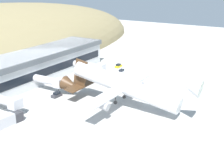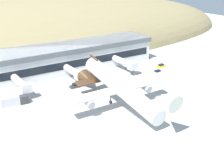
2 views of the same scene
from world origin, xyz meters
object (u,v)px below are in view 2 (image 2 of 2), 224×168
traffic_cone_0 (148,90)px  cargo_airplane (119,87)px  service_car_1 (158,72)px  terminal_building (56,56)px  jetway_2 (126,63)px  service_car_3 (161,66)px  fuel_truck (14,101)px  jetway_0 (21,84)px  jetway_1 (75,72)px  service_car_2 (75,86)px

traffic_cone_0 → cargo_airplane: bearing=-159.2°
service_car_1 → terminal_building: bearing=139.4°
jetway_2 → service_car_3: 17.23m
jetway_2 → fuel_truck: (-47.89, -6.34, -2.54)m
terminal_building → cargo_airplane: (0.10, -45.09, 0.96)m
service_car_1 → cargo_airplane: bearing=-150.6°
jetway_0 → cargo_airplane: size_ratio=0.29×
terminal_building → cargo_airplane: 45.10m
jetway_1 → service_car_3: size_ratio=3.05×
service_car_1 → traffic_cone_0: 18.96m
service_car_3 → traffic_cone_0: size_ratio=6.95×
terminal_building → jetway_1: (-0.44, -17.26, -2.04)m
cargo_airplane → service_car_3: (38.64, 23.37, -6.37)m
jetway_0 → service_car_2: bearing=-12.9°
jetway_0 → jetway_1: (20.31, 0.64, -0.00)m
service_car_1 → fuel_truck: size_ratio=0.50×
jetway_0 → traffic_cone_0: (37.47, -20.88, -3.71)m
jetway_0 → traffic_cone_0: 43.05m
jetway_0 → service_car_2: jetway_0 is taller
service_car_3 → cargo_airplane: bearing=-148.8°
service_car_2 → service_car_3: bearing=0.4°
fuel_truck → traffic_cone_0: (42.41, -14.13, -1.17)m
terminal_building → service_car_3: 44.74m
jetway_1 → fuel_truck: jetway_1 is taller
terminal_building → service_car_3: size_ratio=20.82×
service_car_1 → service_car_3: bearing=38.4°
jetway_0 → terminal_building: bearing=40.8°
terminal_building → jetway_2: bearing=-39.5°
jetway_1 → fuel_truck: 26.44m
jetway_0 → service_car_3: size_ratio=3.34×
jetway_1 → cargo_airplane: (0.54, -27.83, 3.00)m
traffic_cone_0 → service_car_3: bearing=37.8°
jetway_2 → service_car_1: (9.57, -8.94, -3.33)m
terminal_building → cargo_airplane: size_ratio=1.82×
jetway_0 → fuel_truck: jetway_0 is taller
cargo_airplane → traffic_cone_0: 19.00m
service_car_3 → fuel_truck: bearing=-177.4°
fuel_truck → traffic_cone_0: 44.72m
jetway_2 → service_car_3: (16.55, -3.41, -3.37)m
jetway_2 → cargo_airplane: size_ratio=0.31×
service_car_1 → service_car_2: (-34.67, 5.26, 0.01)m
jetway_1 → jetway_2: 22.65m
service_car_2 → traffic_cone_0: bearing=-40.5°
jetway_2 → fuel_truck: size_ratio=1.66×
service_car_1 → service_car_2: service_car_2 is taller
service_car_1 → jetway_0: bearing=169.9°
jetway_1 → traffic_cone_0: size_ratio=21.17×
cargo_airplane → jetway_1: bearing=91.1°
jetway_2 → service_car_2: 25.58m
service_car_2 → service_car_1: bearing=-8.6°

